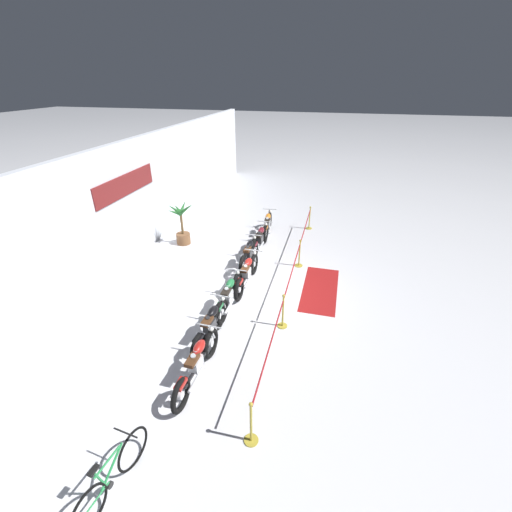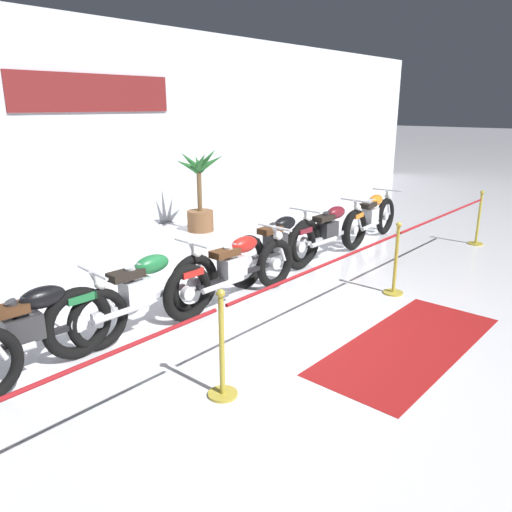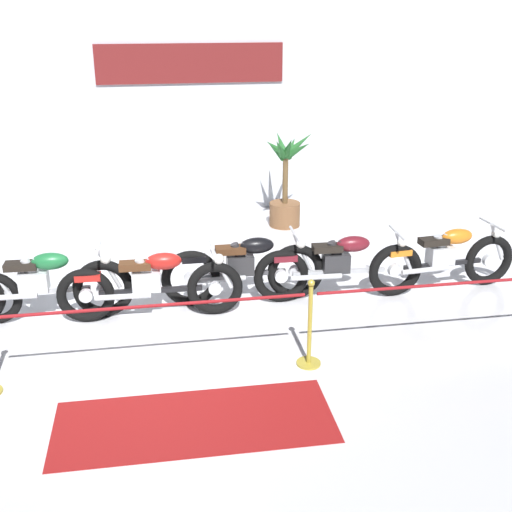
{
  "view_description": "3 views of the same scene",
  "coord_description": "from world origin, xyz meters",
  "px_view_note": "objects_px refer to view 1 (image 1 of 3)",
  "views": [
    {
      "loc": [
        -9.11,
        -2.08,
        6.15
      ],
      "look_at": [
        0.72,
        0.32,
        0.78
      ],
      "focal_mm": 24.0,
      "sensor_mm": 36.0,
      "label": 1
    },
    {
      "loc": [
        -4.58,
        -3.93,
        2.59
      ],
      "look_at": [
        0.83,
        0.77,
        0.42
      ],
      "focal_mm": 35.0,
      "sensor_mm": 36.0,
      "label": 2
    },
    {
      "loc": [
        0.11,
        -7.19,
        3.85
      ],
      "look_at": [
        1.47,
        0.76,
        0.65
      ],
      "focal_mm": 45.0,
      "sensor_mm": 36.0,
      "label": 3
    }
  ],
  "objects_px": {
    "stanchion_mid_left": "(283,316)",
    "stanchion_far_right": "(309,221)",
    "motorcycle_orange_6": "(268,225)",
    "stanchion_far_left": "(285,297)",
    "motorcycle_black_1": "(211,325)",
    "potted_palm_left_of_row": "(182,225)",
    "motorcycle_maroon_5": "(260,240)",
    "motorcycle_black_4": "(249,255)",
    "motorcycle_red_0": "(197,363)",
    "bicycle": "(112,477)",
    "floor_banner": "(320,289)",
    "stanchion_mid_right": "(299,257)",
    "motorcycle_green_2": "(229,297)",
    "motorcycle_red_3": "(247,274)"
  },
  "relations": [
    {
      "from": "motorcycle_maroon_5",
      "to": "bicycle",
      "type": "bearing_deg",
      "value": 178.0
    },
    {
      "from": "motorcycle_black_4",
      "to": "stanchion_far_left",
      "type": "height_order",
      "value": "stanchion_far_left"
    },
    {
      "from": "motorcycle_green_2",
      "to": "bicycle",
      "type": "height_order",
      "value": "bicycle"
    },
    {
      "from": "stanchion_far_left",
      "to": "floor_banner",
      "type": "distance_m",
      "value": 2.09
    },
    {
      "from": "bicycle",
      "to": "motorcycle_green_2",
      "type": "bearing_deg",
      "value": -3.5
    },
    {
      "from": "potted_palm_left_of_row",
      "to": "stanchion_far_left",
      "type": "relative_size",
      "value": 0.17
    },
    {
      "from": "motorcycle_red_3",
      "to": "stanchion_mid_right",
      "type": "distance_m",
      "value": 2.27
    },
    {
      "from": "motorcycle_green_2",
      "to": "stanchion_far_left",
      "type": "xyz_separation_m",
      "value": [
        0.01,
        -1.65,
        0.26
      ]
    },
    {
      "from": "motorcycle_maroon_5",
      "to": "motorcycle_red_3",
      "type": "bearing_deg",
      "value": -176.31
    },
    {
      "from": "motorcycle_green_2",
      "to": "stanchion_far_left",
      "type": "height_order",
      "value": "stanchion_far_left"
    },
    {
      "from": "motorcycle_green_2",
      "to": "motorcycle_black_1",
      "type": "bearing_deg",
      "value": 177.34
    },
    {
      "from": "motorcycle_red_0",
      "to": "bicycle",
      "type": "height_order",
      "value": "bicycle"
    },
    {
      "from": "motorcycle_maroon_5",
      "to": "potted_palm_left_of_row",
      "type": "relative_size",
      "value": 1.34
    },
    {
      "from": "potted_palm_left_of_row",
      "to": "floor_banner",
      "type": "distance_m",
      "value": 6.15
    },
    {
      "from": "motorcycle_black_4",
      "to": "motorcycle_black_1",
      "type": "bearing_deg",
      "value": -179.4
    },
    {
      "from": "motorcycle_red_3",
      "to": "potted_palm_left_of_row",
      "type": "distance_m",
      "value": 4.19
    },
    {
      "from": "stanchion_mid_left",
      "to": "bicycle",
      "type": "bearing_deg",
      "value": 157.9
    },
    {
      "from": "motorcycle_black_1",
      "to": "potted_palm_left_of_row",
      "type": "bearing_deg",
      "value": 31.06
    },
    {
      "from": "motorcycle_green_2",
      "to": "stanchion_mid_left",
      "type": "distance_m",
      "value": 1.69
    },
    {
      "from": "motorcycle_orange_6",
      "to": "stanchion_far_left",
      "type": "bearing_deg",
      "value": -163.09
    },
    {
      "from": "stanchion_mid_left",
      "to": "stanchion_far_right",
      "type": "bearing_deg",
      "value": 0.0
    },
    {
      "from": "potted_palm_left_of_row",
      "to": "motorcycle_black_1",
      "type": "bearing_deg",
      "value": -148.94
    },
    {
      "from": "motorcycle_red_0",
      "to": "stanchion_far_right",
      "type": "bearing_deg",
      "value": -9.43
    },
    {
      "from": "motorcycle_green_2",
      "to": "motorcycle_red_3",
      "type": "xyz_separation_m",
      "value": [
        1.41,
        -0.17,
        -0.02
      ]
    },
    {
      "from": "motorcycle_orange_6",
      "to": "floor_banner",
      "type": "height_order",
      "value": "motorcycle_orange_6"
    },
    {
      "from": "stanchion_mid_left",
      "to": "stanchion_far_right",
      "type": "relative_size",
      "value": 1.0
    },
    {
      "from": "motorcycle_green_2",
      "to": "stanchion_far_right",
      "type": "height_order",
      "value": "stanchion_far_right"
    },
    {
      "from": "motorcycle_black_4",
      "to": "potted_palm_left_of_row",
      "type": "xyz_separation_m",
      "value": [
        1.23,
        3.09,
        0.31
      ]
    },
    {
      "from": "stanchion_mid_left",
      "to": "stanchion_mid_right",
      "type": "height_order",
      "value": "same"
    },
    {
      "from": "motorcycle_orange_6",
      "to": "stanchion_mid_right",
      "type": "xyz_separation_m",
      "value": [
        -2.37,
        -1.67,
        -0.11
      ]
    },
    {
      "from": "motorcycle_red_0",
      "to": "stanchion_far_right",
      "type": "distance_m",
      "value": 9.41
    },
    {
      "from": "stanchion_mid_right",
      "to": "stanchion_far_right",
      "type": "xyz_separation_m",
      "value": [
        3.52,
        0.0,
        0.0
      ]
    },
    {
      "from": "motorcycle_maroon_5",
      "to": "floor_banner",
      "type": "bearing_deg",
      "value": -131.31
    },
    {
      "from": "floor_banner",
      "to": "stanchion_mid_left",
      "type": "bearing_deg",
      "value": 158.11
    },
    {
      "from": "motorcycle_orange_6",
      "to": "stanchion_mid_right",
      "type": "height_order",
      "value": "stanchion_mid_right"
    },
    {
      "from": "motorcycle_black_1",
      "to": "motorcycle_orange_6",
      "type": "height_order",
      "value": "motorcycle_orange_6"
    },
    {
      "from": "potted_palm_left_of_row",
      "to": "motorcycle_red_3",
      "type": "bearing_deg",
      "value": -126.46
    },
    {
      "from": "motorcycle_orange_6",
      "to": "stanchion_mid_left",
      "type": "xyz_separation_m",
      "value": [
        -5.85,
        -1.67,
        -0.11
      ]
    },
    {
      "from": "stanchion_mid_left",
      "to": "stanchion_far_right",
      "type": "xyz_separation_m",
      "value": [
        7.0,
        0.0,
        0.0
      ]
    },
    {
      "from": "stanchion_mid_right",
      "to": "floor_banner",
      "type": "relative_size",
      "value": 0.38
    },
    {
      "from": "bicycle",
      "to": "motorcycle_red_0",
      "type": "bearing_deg",
      "value": -9.44
    },
    {
      "from": "bicycle",
      "to": "stanchion_mid_right",
      "type": "relative_size",
      "value": 1.67
    },
    {
      "from": "motorcycle_black_4",
      "to": "motorcycle_green_2",
      "type": "bearing_deg",
      "value": -177.81
    },
    {
      "from": "motorcycle_black_1",
      "to": "potted_palm_left_of_row",
      "type": "relative_size",
      "value": 1.23
    },
    {
      "from": "stanchion_mid_right",
      "to": "motorcycle_green_2",
      "type": "bearing_deg",
      "value": 152.27
    },
    {
      "from": "motorcycle_orange_6",
      "to": "motorcycle_red_3",
      "type": "bearing_deg",
      "value": -177.33
    },
    {
      "from": "motorcycle_red_3",
      "to": "stanchion_far_right",
      "type": "height_order",
      "value": "stanchion_far_right"
    },
    {
      "from": "motorcycle_green_2",
      "to": "motorcycle_maroon_5",
      "type": "xyz_separation_m",
      "value": [
        3.98,
        -0.0,
        -0.01
      ]
    },
    {
      "from": "motorcycle_green_2",
      "to": "potted_palm_left_of_row",
      "type": "height_order",
      "value": "potted_palm_left_of_row"
    },
    {
      "from": "motorcycle_black_4",
      "to": "motorcycle_orange_6",
      "type": "bearing_deg",
      "value": -1.63
    }
  ]
}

